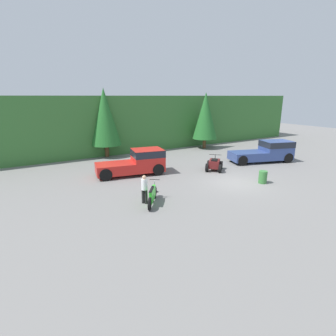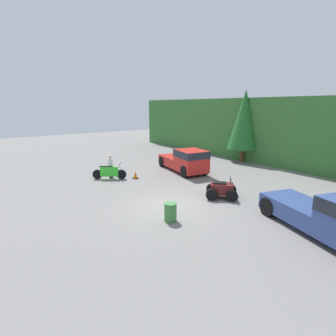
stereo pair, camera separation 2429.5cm
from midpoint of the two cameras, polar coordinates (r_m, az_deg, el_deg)
ground_plane at (r=11.72m, az=55.11°, el=-21.39°), size 80.00×80.00×0.00m
hillside_backdrop at (r=26.37m, az=55.79°, el=1.86°), size 44.00×6.00×5.98m
tree_left at (r=23.44m, az=43.99°, el=5.68°), size 2.96×2.96×6.74m
pickup_truck_red at (r=16.89m, az=38.43°, el=-5.33°), size 5.46×2.92×1.93m
dirt_bike at (r=12.51m, az=22.69°, el=-11.74°), size 1.58×2.04×1.19m
quad_atv at (r=14.65m, az=58.55°, el=-13.78°), size 2.16×2.15×1.24m
rider_person at (r=12.73m, az=22.10°, el=-9.24°), size 0.48×0.48×1.68m
traffic_cone at (r=13.58m, az=29.75°, el=-11.66°), size 0.42×0.42×0.55m
steel_barrel at (r=10.98m, az=64.51°, el=-22.89°), size 0.58×0.58×0.88m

